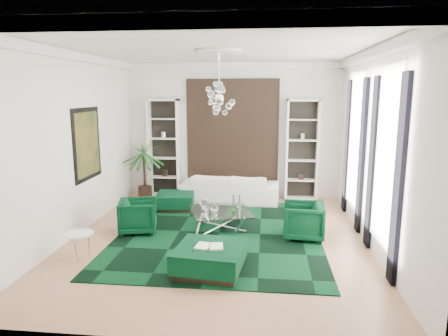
# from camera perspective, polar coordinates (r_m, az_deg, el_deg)

# --- Properties ---
(floor) EXTENTS (6.00, 7.00, 0.02)m
(floor) POSITION_cam_1_polar(r_m,az_deg,el_deg) (8.39, -0.89, -10.07)
(floor) COLOR tan
(floor) RESTS_ON ground
(ceiling) EXTENTS (6.00, 7.00, 0.02)m
(ceiling) POSITION_cam_1_polar(r_m,az_deg,el_deg) (7.89, -0.97, 16.85)
(ceiling) COLOR white
(ceiling) RESTS_ON ground
(wall_back) EXTENTS (6.00, 0.02, 3.80)m
(wall_back) POSITION_cam_1_polar(r_m,az_deg,el_deg) (11.39, 1.22, 5.33)
(wall_back) COLOR silver
(wall_back) RESTS_ON ground
(wall_front) EXTENTS (6.00, 0.02, 3.80)m
(wall_front) POSITION_cam_1_polar(r_m,az_deg,el_deg) (4.51, -6.35, -3.02)
(wall_front) COLOR silver
(wall_front) RESTS_ON ground
(wall_left) EXTENTS (0.02, 7.00, 3.80)m
(wall_left) POSITION_cam_1_polar(r_m,az_deg,el_deg) (8.80, -20.80, 3.06)
(wall_left) COLOR silver
(wall_left) RESTS_ON ground
(wall_right) EXTENTS (0.02, 7.00, 3.80)m
(wall_right) POSITION_cam_1_polar(r_m,az_deg,el_deg) (8.12, 20.68, 2.48)
(wall_right) COLOR silver
(wall_right) RESTS_ON ground
(crown_molding) EXTENTS (6.00, 7.00, 0.18)m
(crown_molding) POSITION_cam_1_polar(r_m,az_deg,el_deg) (7.88, -0.97, 16.05)
(crown_molding) COLOR white
(crown_molding) RESTS_ON ceiling
(ceiling_medallion) EXTENTS (0.90, 0.90, 0.05)m
(ceiling_medallion) POSITION_cam_1_polar(r_m,az_deg,el_deg) (8.18, -0.70, 16.35)
(ceiling_medallion) COLOR white
(ceiling_medallion) RESTS_ON ceiling
(tapestry) EXTENTS (2.50, 0.06, 2.80)m
(tapestry) POSITION_cam_1_polar(r_m,az_deg,el_deg) (11.34, 1.20, 5.31)
(tapestry) COLOR black
(tapestry) RESTS_ON wall_back
(shelving_left) EXTENTS (0.90, 0.38, 2.80)m
(shelving_left) POSITION_cam_1_polar(r_m,az_deg,el_deg) (11.58, -8.55, 2.81)
(shelving_left) COLOR white
(shelving_left) RESTS_ON floor
(shelving_right) EXTENTS (0.90, 0.38, 2.80)m
(shelving_right) POSITION_cam_1_polar(r_m,az_deg,el_deg) (11.25, 11.08, 2.51)
(shelving_right) COLOR white
(shelving_right) RESTS_ON floor
(painting) EXTENTS (0.04, 1.30, 1.60)m
(painting) POSITION_cam_1_polar(r_m,az_deg,el_deg) (9.33, -18.91, 3.26)
(painting) COLOR black
(painting) RESTS_ON wall_left
(window_near) EXTENTS (0.03, 1.10, 2.90)m
(window_near) POSITION_cam_1_polar(r_m,az_deg,el_deg) (7.26, 22.27, 1.46)
(window_near) COLOR white
(window_near) RESTS_ON wall_right
(curtain_near_a) EXTENTS (0.07, 0.30, 3.25)m
(curtain_near_a) POSITION_cam_1_polar(r_m,az_deg,el_deg) (6.56, 23.69, -1.78)
(curtain_near_a) COLOR black
(curtain_near_a) RESTS_ON floor
(curtain_near_b) EXTENTS (0.07, 0.30, 3.25)m
(curtain_near_b) POSITION_cam_1_polar(r_m,az_deg,el_deg) (8.03, 20.39, 0.60)
(curtain_near_b) COLOR black
(curtain_near_b) RESTS_ON floor
(window_far) EXTENTS (0.03, 1.10, 2.90)m
(window_far) POSITION_cam_1_polar(r_m,az_deg,el_deg) (9.57, 18.34, 3.77)
(window_far) COLOR white
(window_far) RESTS_ON wall_right
(curtain_far_a) EXTENTS (0.07, 0.30, 3.25)m
(curtain_far_a) POSITION_cam_1_polar(r_m,az_deg,el_deg) (8.84, 19.07, 1.55)
(curtain_far_a) COLOR black
(curtain_far_a) RESTS_ON floor
(curtain_far_b) EXTENTS (0.07, 0.30, 3.25)m
(curtain_far_b) POSITION_cam_1_polar(r_m,az_deg,el_deg) (10.35, 17.17, 2.92)
(curtain_far_b) COLOR black
(curtain_far_b) RESTS_ON floor
(rug) EXTENTS (4.20, 5.00, 0.02)m
(rug) POSITION_cam_1_polar(r_m,az_deg,el_deg) (8.66, -0.64, -9.24)
(rug) COLOR black
(rug) RESTS_ON floor
(sofa) EXTENTS (2.68, 1.14, 0.77)m
(sofa) POSITION_cam_1_polar(r_m,az_deg,el_deg) (10.99, 0.90, -2.88)
(sofa) COLOR white
(sofa) RESTS_ON floor
(armchair_left) EXTENTS (0.95, 0.93, 0.72)m
(armchair_left) POSITION_cam_1_polar(r_m,az_deg,el_deg) (8.83, -12.17, -6.72)
(armchair_left) COLOR black
(armchair_left) RESTS_ON floor
(armchair_right) EXTENTS (0.88, 0.86, 0.75)m
(armchair_right) POSITION_cam_1_polar(r_m,az_deg,el_deg) (8.43, 11.26, -7.40)
(armchair_right) COLOR black
(armchair_right) RESTS_ON floor
(coffee_table) EXTENTS (1.58, 1.58, 0.43)m
(coffee_table) POSITION_cam_1_polar(r_m,az_deg,el_deg) (8.83, -0.46, -7.44)
(coffee_table) COLOR white
(coffee_table) RESTS_ON floor
(ottoman_side) EXTENTS (1.02, 1.02, 0.41)m
(ottoman_side) POSITION_cam_1_polar(r_m,az_deg,el_deg) (10.43, -6.96, -4.73)
(ottoman_side) COLOR black
(ottoman_side) RESTS_ON floor
(ottoman_front) EXTENTS (1.21, 1.21, 0.44)m
(ottoman_front) POSITION_cam_1_polar(r_m,az_deg,el_deg) (6.87, -2.07, -12.85)
(ottoman_front) COLOR black
(ottoman_front) RESTS_ON floor
(book) EXTENTS (0.47, 0.31, 0.03)m
(book) POSITION_cam_1_polar(r_m,az_deg,el_deg) (6.78, -2.08, -11.03)
(book) COLOR white
(book) RESTS_ON ottoman_front
(side_table) EXTENTS (0.66, 0.66, 0.48)m
(side_table) POSITION_cam_1_polar(r_m,az_deg,el_deg) (7.77, -19.90, -10.49)
(side_table) COLOR white
(side_table) RESTS_ON floor
(palm) EXTENTS (1.71, 1.71, 2.14)m
(palm) POSITION_cam_1_polar(r_m,az_deg,el_deg) (11.42, -11.38, 0.93)
(palm) COLOR #1C591F
(palm) RESTS_ON floor
(chandelier) EXTENTS (0.99, 0.99, 0.68)m
(chandelier) POSITION_cam_1_polar(r_m,az_deg,el_deg) (8.14, -0.69, 9.89)
(chandelier) COLOR white
(chandelier) RESTS_ON ceiling
(table_plant) EXTENTS (0.13, 0.11, 0.24)m
(table_plant) POSITION_cam_1_polar(r_m,az_deg,el_deg) (8.45, 1.46, -5.91)
(table_plant) COLOR #1C591F
(table_plant) RESTS_ON coffee_table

